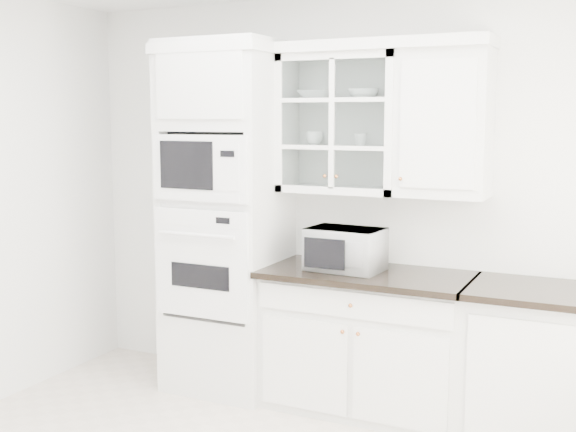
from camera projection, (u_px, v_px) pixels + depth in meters
The scene contains 12 objects.
room_shell at pixel (253, 139), 3.69m from camera, with size 4.00×3.50×2.70m.
oven_column at pixel (226, 218), 4.97m from camera, with size 0.76×0.68×2.40m.
base_cabinet_run at pixel (368, 340), 4.66m from camera, with size 1.32×0.67×0.92m.
extra_base_cabinet at pixel (529, 363), 4.23m from camera, with size 0.72×0.67×0.92m.
upper_cabinet_glass at pixel (341, 124), 4.70m from camera, with size 0.80×0.33×0.90m.
upper_cabinet_solid at pixel (444, 124), 4.41m from camera, with size 0.55×0.33×0.90m, color silver.
crown_molding at pixel (326, 48), 4.66m from camera, with size 2.14×0.38×0.07m, color white.
countertop_microwave at pixel (346, 249), 4.62m from camera, with size 0.47×0.39×0.27m, color white.
bowl_a at pixel (316, 95), 4.76m from camera, with size 0.24×0.24×0.06m, color white.
bowl_b at pixel (364, 94), 4.62m from camera, with size 0.20×0.20×0.06m, color white.
cup_a at pixel (315, 138), 4.79m from camera, with size 0.11×0.11×0.09m, color white.
cup_b at pixel (360, 139), 4.65m from camera, with size 0.09×0.09×0.08m, color white.
Camera 1 is at (1.77, -2.84, 1.89)m, focal length 45.00 mm.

